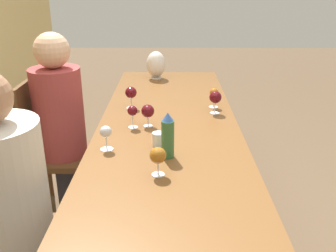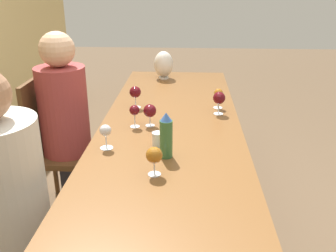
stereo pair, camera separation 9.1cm
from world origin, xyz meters
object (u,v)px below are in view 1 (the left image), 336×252
object	(u,v)px
water_bottle	(169,136)
person_far	(62,121)
wine_glass_0	(131,93)
chair_far	(52,146)
wine_glass_4	(215,98)
water_tumbler	(158,139)
wine_glass_1	(214,93)
wine_glass_5	(132,112)
wine_glass_6	(158,156)
vase	(156,65)
wine_glass_2	(106,133)
wine_glass_3	(148,111)
person_near	(7,202)

from	to	relation	value
water_bottle	person_far	distance (m)	0.98
wine_glass_0	chair_far	distance (m)	0.66
wine_glass_4	chair_far	xyz separation A→B (m)	(-0.01, 1.12, -0.35)
water_tumbler	wine_glass_1	distance (m)	0.74
wine_glass_5	wine_glass_6	bearing A→B (deg)	-163.55
vase	person_far	size ratio (longest dim) A/B	0.19
wine_glass_0	wine_glass_6	distance (m)	0.96
wine_glass_2	wine_glass_6	xyz separation A→B (m)	(-0.27, -0.28, 0.00)
water_bottle	wine_glass_6	size ratio (longest dim) A/B	1.72
wine_glass_3	person_far	bearing A→B (deg)	69.63
wine_glass_0	chair_far	bearing A→B (deg)	101.32
wine_glass_2	person_far	size ratio (longest dim) A/B	0.10
vase	wine_glass_0	world-z (taller)	vase
water_tumbler	wine_glass_2	bearing A→B (deg)	100.50
wine_glass_4	wine_glass_6	distance (m)	0.91
wine_glass_3	wine_glass_5	size ratio (longest dim) A/B	0.99
water_bottle	person_near	xyz separation A→B (m)	(-0.28, 0.72, -0.20)
wine_glass_1	wine_glass_2	distance (m)	0.94
wine_glass_3	wine_glass_5	world-z (taller)	same
chair_far	person_far	xyz separation A→B (m)	(0.00, -0.09, 0.19)
wine_glass_0	person_near	world-z (taller)	person_near
wine_glass_1	person_near	world-z (taller)	person_near
wine_glass_0	wine_glass_6	bearing A→B (deg)	-167.02
wine_glass_0	wine_glass_1	bearing A→B (deg)	-87.51
vase	wine_glass_6	distance (m)	1.73
water_bottle	chair_far	world-z (taller)	water_bottle
wine_glass_4	wine_glass_1	bearing A→B (deg)	-2.05
wine_glass_2	person_near	world-z (taller)	person_near
wine_glass_1	wine_glass_5	distance (m)	0.65
person_far	person_near	bearing A→B (deg)	-179.79
person_near	wine_glass_0	bearing A→B (deg)	-24.02
wine_glass_5	water_bottle	bearing A→B (deg)	-150.87
water_bottle	wine_glass_4	size ratio (longest dim) A/B	1.56
wine_glass_5	water_tumbler	bearing A→B (deg)	-148.06
wine_glass_6	person_near	distance (m)	0.71
water_tumbler	chair_far	distance (m)	0.95
person_far	wine_glass_0	bearing A→B (deg)	-76.59
wine_glass_3	person_far	distance (m)	0.65
wine_glass_1	wine_glass_6	size ratio (longest dim) A/B	1.00
wine_glass_1	wine_glass_6	distance (m)	1.02
water_bottle	wine_glass_6	distance (m)	0.19
wine_glass_5	wine_glass_2	bearing A→B (deg)	160.50
water_bottle	wine_glass_0	distance (m)	0.79
wine_glass_5	person_near	xyz separation A→B (m)	(-0.68, 0.50, -0.19)
water_bottle	vase	bearing A→B (deg)	4.46
wine_glass_4	wine_glass_5	xyz separation A→B (m)	(-0.26, 0.52, -0.01)
person_near	vase	bearing A→B (deg)	-18.16
person_near	wine_glass_1	bearing A→B (deg)	-44.31
water_tumbler	wine_glass_4	distance (m)	0.63
wine_glass_2	wine_glass_6	distance (m)	0.39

